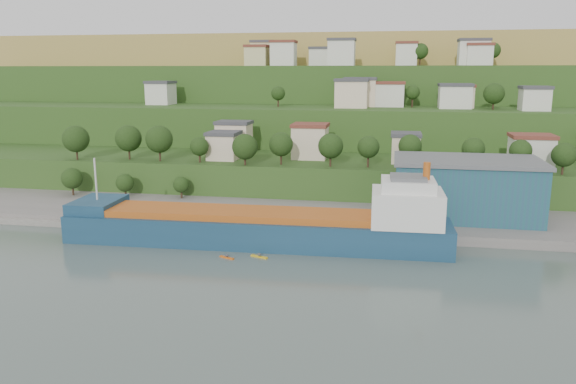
% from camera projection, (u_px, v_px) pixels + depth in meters
% --- Properties ---
extents(ground, '(500.00, 500.00, 0.00)m').
position_uv_depth(ground, '(292.00, 262.00, 99.63)').
color(ground, '#404E47').
rests_on(ground, ground).
extents(quay, '(220.00, 26.00, 4.00)m').
position_uv_depth(quay, '(404.00, 226.00, 122.96)').
color(quay, slate).
rests_on(quay, ground).
extents(pebble_beach, '(40.00, 18.00, 2.40)m').
position_uv_depth(pebble_beach, '(76.00, 217.00, 130.60)').
color(pebble_beach, slate).
rests_on(pebble_beach, ground).
extents(hillside, '(360.00, 211.18, 96.00)m').
position_uv_depth(hillside, '(356.00, 144.00, 261.71)').
color(hillside, '#284719').
rests_on(hillside, ground).
extents(cargo_ship_near, '(75.33, 14.05, 19.28)m').
position_uv_depth(cargo_ship_near, '(267.00, 229.00, 109.38)').
color(cargo_ship_near, '#14344B').
rests_on(cargo_ship_near, ground).
extents(warehouse, '(31.07, 19.12, 12.80)m').
position_uv_depth(warehouse, '(466.00, 188.00, 121.76)').
color(warehouse, '#1E535B').
rests_on(warehouse, quay).
extents(caravan, '(6.95, 3.05, 3.21)m').
position_uv_depth(caravan, '(103.00, 207.00, 128.40)').
color(caravan, silver).
rests_on(caravan, pebble_beach).
extents(dinghy, '(4.24, 3.00, 0.80)m').
position_uv_depth(dinghy, '(129.00, 216.00, 125.16)').
color(dinghy, silver).
rests_on(dinghy, pebble_beach).
extents(kayak_orange, '(3.04, 1.75, 0.77)m').
position_uv_depth(kayak_orange, '(227.00, 257.00, 101.75)').
color(kayak_orange, '#D15912').
rests_on(kayak_orange, ground).
extents(kayak_yellow, '(3.44, 1.78, 0.86)m').
position_uv_depth(kayak_yellow, '(259.00, 256.00, 102.16)').
color(kayak_yellow, gold).
rests_on(kayak_yellow, ground).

